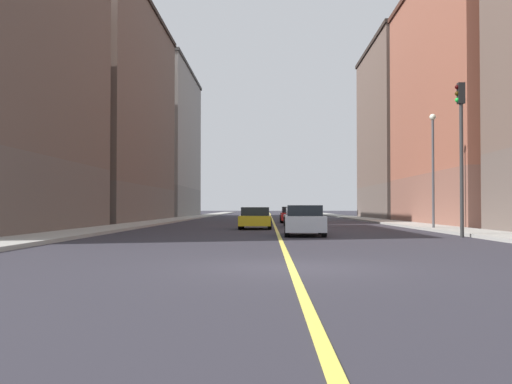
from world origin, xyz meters
TOP-DOWN VIEW (x-y plane):
  - ground_plane at (0.00, 0.00)m, footprint 400.00×400.00m
  - sidewalk_left at (9.53, 49.00)m, footprint 2.60×168.00m
  - sidewalk_right at (-9.53, 49.00)m, footprint 2.60×168.00m
  - lane_center_stripe at (0.00, 49.00)m, footprint 0.16×154.00m
  - building_left_mid at (15.23, 32.17)m, footprint 9.10×21.80m
  - building_left_far at (15.23, 54.13)m, footprint 9.10×19.63m
  - building_right_midblock at (-15.23, 41.11)m, footprint 9.10×26.12m
  - building_right_distant at (-15.23, 68.53)m, footprint 9.10×24.45m
  - traffic_light_left_near at (7.81, 13.10)m, footprint 0.40×0.32m
  - street_lamp_left_near at (8.83, 21.24)m, footprint 0.36×0.36m
  - car_red at (1.49, 37.28)m, footprint 1.88×4.01m
  - car_blue at (4.82, 60.20)m, footprint 1.91×4.11m
  - car_silver at (1.17, 14.56)m, footprint 1.91×4.42m
  - car_white at (1.57, 27.91)m, footprint 1.88×4.56m
  - car_yellow at (-1.22, 23.08)m, footprint 1.95×4.17m

SIDE VIEW (x-z plane):
  - ground_plane at x=0.00m, z-range 0.00..0.00m
  - lane_center_stripe at x=0.00m, z-range 0.00..0.01m
  - sidewalk_left at x=9.53m, z-range 0.00..0.15m
  - sidewalk_right at x=-9.53m, z-range 0.00..0.15m
  - car_white at x=1.57m, z-range -0.02..1.26m
  - car_yellow at x=-1.22m, z-range -0.02..1.28m
  - car_blue at x=4.82m, z-range -0.02..1.30m
  - car_red at x=1.49m, z-range -0.02..1.32m
  - car_silver at x=1.17m, z-range -0.01..1.37m
  - street_lamp_left_near at x=8.83m, z-range 0.88..7.30m
  - traffic_light_left_near at x=7.81m, z-range 0.93..7.58m
  - building_left_mid at x=15.23m, z-range 0.01..18.76m
  - building_left_far at x=15.23m, z-range 0.01..19.25m
  - building_right_midblock at x=-15.23m, z-range 0.01..19.54m
  - building_right_distant at x=-15.23m, z-range 0.01..19.82m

